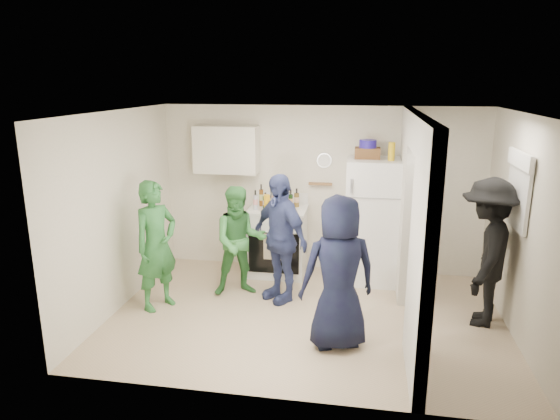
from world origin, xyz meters
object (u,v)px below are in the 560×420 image
object	(u,v)px
stove	(278,241)
blue_bowl	(368,144)
fridge	(372,221)
person_nook	(487,253)
person_green_center	(240,241)
person_navy	(339,273)
person_denim	(279,238)
yellow_cup_stack_top	(392,151)
person_green_left	(156,246)
wicker_basket	(367,153)

from	to	relation	value
stove	blue_bowl	world-z (taller)	blue_bowl
fridge	blue_bowl	world-z (taller)	blue_bowl
fridge	person_nook	world-z (taller)	fridge
person_green_center	person_navy	bearing A→B (deg)	-60.35
person_navy	person_nook	world-z (taller)	person_nook
person_nook	person_denim	bearing A→B (deg)	-77.59
yellow_cup_stack_top	person_green_left	xyz separation A→B (m)	(-2.90, -1.28, -1.08)
fridge	person_denim	distance (m)	1.48
person_denim	stove	bearing A→B (deg)	142.49
person_navy	person_nook	bearing A→B (deg)	-173.88
stove	person_denim	size ratio (longest dim) A/B	0.60
blue_bowl	person_denim	bearing A→B (deg)	-139.73
person_green_left	person_denim	xyz separation A→B (m)	(1.49, 0.51, 0.02)
person_denim	person_navy	world-z (taller)	person_denim
wicker_basket	yellow_cup_stack_top	distance (m)	0.36
person_green_left	yellow_cup_stack_top	bearing A→B (deg)	-36.41
stove	person_green_center	world-z (taller)	person_green_center
stove	fridge	world-z (taller)	fridge
stove	person_green_left	distance (m)	1.95
person_green_center	yellow_cup_stack_top	bearing A→B (deg)	-0.71
wicker_basket	yellow_cup_stack_top	xyz separation A→B (m)	(0.32, -0.15, 0.05)
fridge	yellow_cup_stack_top	distance (m)	1.05
stove	fridge	bearing A→B (deg)	-1.25
stove	blue_bowl	bearing A→B (deg)	0.90
yellow_cup_stack_top	person_navy	size ratio (longest dim) A/B	0.15
yellow_cup_stack_top	stove	bearing A→B (deg)	175.33
wicker_basket	person_denim	world-z (taller)	wicker_basket
blue_bowl	person_green_left	bearing A→B (deg)	-151.02
yellow_cup_stack_top	person_green_left	bearing A→B (deg)	-156.20
yellow_cup_stack_top	person_nook	bearing A→B (deg)	-42.92
blue_bowl	person_navy	world-z (taller)	blue_bowl
stove	fridge	size ratio (longest dim) A/B	0.57
person_green_center	stove	bearing A→B (deg)	45.36
person_navy	person_nook	size ratio (longest dim) A/B	0.96
wicker_basket	person_denim	bearing A→B (deg)	-139.73
stove	yellow_cup_stack_top	world-z (taller)	yellow_cup_stack_top
person_nook	person_green_left	bearing A→B (deg)	-68.23
person_green_left	stove	bearing A→B (deg)	-13.11
yellow_cup_stack_top	person_denim	distance (m)	1.93
blue_bowl	yellow_cup_stack_top	size ratio (longest dim) A/B	0.96
person_nook	stove	bearing A→B (deg)	-95.06
fridge	wicker_basket	bearing A→B (deg)	153.43
wicker_basket	blue_bowl	world-z (taller)	blue_bowl
person_green_center	person_green_left	bearing A→B (deg)	-168.10
yellow_cup_stack_top	person_navy	bearing A→B (deg)	-107.28
wicker_basket	person_green_left	world-z (taller)	wicker_basket
blue_bowl	stove	bearing A→B (deg)	-179.10
wicker_basket	person_green_center	size ratio (longest dim) A/B	0.23
stove	person_green_center	xyz separation A→B (m)	(-0.38, -0.82, 0.24)
blue_bowl	wicker_basket	bearing A→B (deg)	0.00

